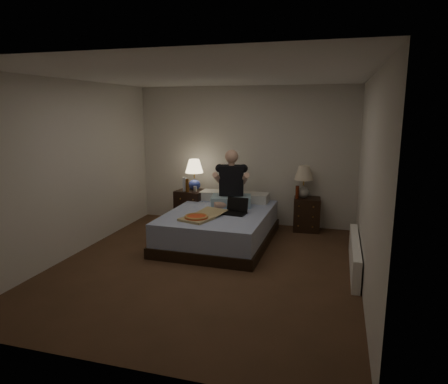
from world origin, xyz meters
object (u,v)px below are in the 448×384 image
(radiator, at_px, (355,255))
(nightstand_left, at_px, (192,208))
(water_bottle, at_px, (185,184))
(laptop, at_px, (235,207))
(soda_can, at_px, (195,189))
(bed, at_px, (219,227))
(beer_bottle_right, at_px, (297,192))
(beer_bottle_left, at_px, (187,185))
(person, at_px, (231,178))
(lamp_left, at_px, (194,175))
(lamp_right, at_px, (304,182))
(nightstand_right, at_px, (307,214))
(pizza_box, at_px, (196,217))

(radiator, bearing_deg, nightstand_left, 154.26)
(water_bottle, height_order, laptop, water_bottle)
(soda_can, height_order, laptop, soda_can)
(bed, xyz_separation_m, nightstand_left, (-0.76, 0.78, 0.07))
(bed, distance_m, nightstand_left, 1.09)
(beer_bottle_right, distance_m, laptop, 1.32)
(beer_bottle_left, xyz_separation_m, radiator, (2.83, -1.22, -0.57))
(beer_bottle_right, bearing_deg, water_bottle, -173.36)
(bed, xyz_separation_m, person, (0.08, 0.44, 0.72))
(bed, distance_m, lamp_left, 1.28)
(lamp_right, xyz_separation_m, beer_bottle_right, (-0.09, -0.12, -0.17))
(laptop, bearing_deg, lamp_left, 144.74)
(nightstand_right, distance_m, person, 1.51)
(person, height_order, radiator, person)
(nightstand_right, xyz_separation_m, radiator, (0.75, -1.60, -0.09))
(nightstand_left, bearing_deg, nightstand_right, 13.90)
(nightstand_right, relative_size, radiator, 0.36)
(person, distance_m, radiator, 2.34)
(pizza_box, bearing_deg, person, 93.02)
(water_bottle, bearing_deg, laptop, -34.82)
(soda_can, relative_size, beer_bottle_right, 0.43)
(lamp_right, height_order, pizza_box, lamp_right)
(nightstand_left, xyz_separation_m, pizza_box, (0.59, -1.35, 0.22))
(lamp_right, xyz_separation_m, radiator, (0.83, -1.60, -0.66))
(nightstand_right, xyz_separation_m, beer_bottle_left, (-2.07, -0.39, 0.48))
(lamp_left, distance_m, lamp_right, 1.94)
(nightstand_right, bearing_deg, radiator, -69.28)
(beer_bottle_right, bearing_deg, soda_can, -172.47)
(lamp_left, xyz_separation_m, radiator, (2.76, -1.39, -0.73))
(nightstand_left, xyz_separation_m, beer_bottle_left, (-0.02, -0.14, 0.44))
(lamp_left, bearing_deg, lamp_right, 6.11)
(soda_can, xyz_separation_m, radiator, (2.69, -1.25, -0.50))
(nightstand_right, height_order, radiator, nightstand_right)
(nightstand_left, distance_m, beer_bottle_right, 1.92)
(nightstand_right, height_order, pizza_box, pizza_box)
(lamp_left, relative_size, lamp_right, 1.00)
(person, relative_size, radiator, 0.58)
(person, distance_m, laptop, 0.68)
(person, bearing_deg, nightstand_left, 146.17)
(pizza_box, bearing_deg, beer_bottle_right, 65.95)
(nightstand_left, bearing_deg, lamp_right, 14.16)
(lamp_left, xyz_separation_m, person, (0.79, -0.38, 0.04))
(lamp_right, bearing_deg, laptop, -129.62)
(beer_bottle_left, height_order, radiator, beer_bottle_left)
(beer_bottle_right, distance_m, person, 1.18)
(soda_can, bearing_deg, bed, -46.17)
(beer_bottle_left, bearing_deg, beer_bottle_right, 8.09)
(beer_bottle_left, height_order, laptop, beer_bottle_left)
(lamp_right, xyz_separation_m, pizza_box, (-1.39, -1.60, -0.31))
(beer_bottle_left, distance_m, pizza_box, 1.38)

